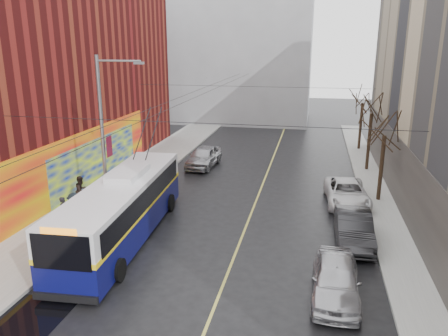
% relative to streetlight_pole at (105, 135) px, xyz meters
% --- Properties ---
extents(sidewalk_left, '(4.00, 60.00, 0.15)m').
position_rel_streetlight_pole_xyz_m(sidewalk_left, '(-1.86, 2.00, -4.77)').
color(sidewalk_left, gray).
rests_on(sidewalk_left, ground).
extents(sidewalk_right, '(2.00, 60.00, 0.15)m').
position_rel_streetlight_pole_xyz_m(sidewalk_right, '(15.14, 2.00, -4.77)').
color(sidewalk_right, gray).
rests_on(sidewalk_right, ground).
extents(lane_line, '(0.12, 50.00, 0.01)m').
position_rel_streetlight_pole_xyz_m(lane_line, '(7.64, 4.00, -4.84)').
color(lane_line, '#BFB74C').
rests_on(lane_line, ground).
extents(building_far, '(20.50, 12.10, 18.00)m').
position_rel_streetlight_pole_xyz_m(building_far, '(0.14, 34.99, 4.17)').
color(building_far, gray).
rests_on(building_far, ground).
extents(streetlight_pole, '(2.65, 0.60, 9.00)m').
position_rel_streetlight_pole_xyz_m(streetlight_pole, '(0.00, 0.00, 0.00)').
color(streetlight_pole, slate).
rests_on(streetlight_pole, ground).
extents(catenary_wires, '(18.00, 60.00, 0.22)m').
position_rel_streetlight_pole_xyz_m(catenary_wires, '(3.60, 4.77, 1.40)').
color(catenary_wires, black).
extents(tree_near, '(3.20, 3.20, 6.40)m').
position_rel_streetlight_pole_xyz_m(tree_near, '(15.14, 6.00, 0.13)').
color(tree_near, black).
rests_on(tree_near, ground).
extents(tree_mid, '(3.20, 3.20, 6.68)m').
position_rel_streetlight_pole_xyz_m(tree_mid, '(15.14, 13.00, 0.41)').
color(tree_mid, black).
rests_on(tree_mid, ground).
extents(tree_far, '(3.20, 3.20, 6.57)m').
position_rel_streetlight_pole_xyz_m(tree_far, '(15.14, 20.00, 0.30)').
color(tree_far, black).
rests_on(tree_far, ground).
extents(puddle, '(2.70, 2.86, 0.01)m').
position_rel_streetlight_pole_xyz_m(puddle, '(1.13, -9.29, -4.84)').
color(puddle, black).
rests_on(puddle, ground).
extents(pigeons_flying, '(3.02, 1.09, 1.91)m').
position_rel_streetlight_pole_xyz_m(pigeons_flying, '(4.36, -0.08, 2.29)').
color(pigeons_flying, slate).
extents(trolleybus, '(3.41, 12.46, 5.85)m').
position_rel_streetlight_pole_xyz_m(trolleybus, '(1.80, -2.23, -3.22)').
color(trolleybus, '#090B49').
rests_on(trolleybus, ground).
extents(parked_car_a, '(1.92, 4.58, 1.55)m').
position_rel_streetlight_pole_xyz_m(parked_car_a, '(12.09, -5.58, -4.07)').
color(parked_car_a, '#B6B6BB').
rests_on(parked_car_a, ground).
extents(parked_car_b, '(1.76, 4.81, 1.57)m').
position_rel_streetlight_pole_xyz_m(parked_car_b, '(13.14, -0.42, -4.06)').
color(parked_car_b, '#232325').
rests_on(parked_car_b, ground).
extents(parked_car_c, '(2.77, 5.40, 1.46)m').
position_rel_streetlight_pole_xyz_m(parked_car_c, '(13.14, 5.10, -4.12)').
color(parked_car_c, silver).
rests_on(parked_car_c, ground).
extents(following_car, '(2.34, 4.96, 1.64)m').
position_rel_streetlight_pole_xyz_m(following_car, '(2.44, 11.60, -4.03)').
color(following_car, '#9D9DA1').
rests_on(following_car, ground).
extents(pedestrian_a, '(0.45, 0.65, 1.71)m').
position_rel_streetlight_pole_xyz_m(pedestrian_a, '(-1.66, -1.94, -3.84)').
color(pedestrian_a, black).
rests_on(pedestrian_a, sidewalk_left).
extents(pedestrian_b, '(0.79, 0.96, 1.81)m').
position_rel_streetlight_pole_xyz_m(pedestrian_b, '(-2.49, 1.30, -3.79)').
color(pedestrian_b, black).
rests_on(pedestrian_b, sidewalk_left).
extents(pedestrian_c, '(1.18, 1.37, 1.84)m').
position_rel_streetlight_pole_xyz_m(pedestrian_c, '(-1.26, -1.62, -3.77)').
color(pedestrian_c, black).
rests_on(pedestrian_c, sidewalk_left).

